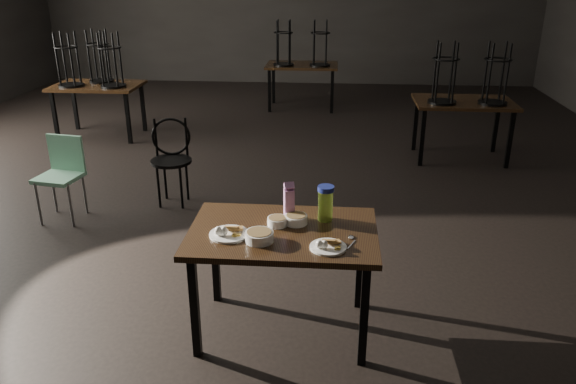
# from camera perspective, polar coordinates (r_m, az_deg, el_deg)

# --- Properties ---
(main_table) EXTENTS (1.20, 0.80, 0.75)m
(main_table) POSITION_cam_1_polar(r_m,az_deg,el_deg) (3.61, -0.52, -5.02)
(main_table) COLOR black
(main_table) RESTS_ON ground
(plate_left) EXTENTS (0.25, 0.25, 0.08)m
(plate_left) POSITION_cam_1_polar(r_m,az_deg,el_deg) (3.52, -6.05, -4.09)
(plate_left) COLOR white
(plate_left) RESTS_ON main_table
(plate_right) EXTENTS (0.22, 0.22, 0.07)m
(plate_right) POSITION_cam_1_polar(r_m,az_deg,el_deg) (3.36, 4.07, -5.42)
(plate_right) COLOR white
(plate_right) RESTS_ON main_table
(bowl_near) EXTENTS (0.13, 0.13, 0.05)m
(bowl_near) POSITION_cam_1_polar(r_m,az_deg,el_deg) (3.63, -1.08, -2.97)
(bowl_near) COLOR white
(bowl_near) RESTS_ON main_table
(bowl_far) EXTENTS (0.15, 0.15, 0.06)m
(bowl_far) POSITION_cam_1_polar(r_m,az_deg,el_deg) (3.65, 0.82, -2.76)
(bowl_far) COLOR white
(bowl_far) RESTS_ON main_table
(bowl_big) EXTENTS (0.18, 0.18, 0.06)m
(bowl_big) POSITION_cam_1_polar(r_m,az_deg,el_deg) (3.43, -2.94, -4.50)
(bowl_big) COLOR white
(bowl_big) RESTS_ON main_table
(juice_carton) EXTENTS (0.08, 0.08, 0.26)m
(juice_carton) POSITION_cam_1_polar(r_m,az_deg,el_deg) (3.69, 0.11, -1.00)
(juice_carton) COLOR #901A7D
(juice_carton) RESTS_ON main_table
(water_bottle) EXTENTS (0.11, 0.11, 0.24)m
(water_bottle) POSITION_cam_1_polar(r_m,az_deg,el_deg) (3.68, 3.84, -1.10)
(water_bottle) COLOR #94C038
(water_bottle) RESTS_ON main_table
(spoon) EXTENTS (0.06, 0.18, 0.01)m
(spoon) POSITION_cam_1_polar(r_m,az_deg,el_deg) (3.49, 6.44, -4.68)
(spoon) COLOR silver
(spoon) RESTS_ON main_table
(bentwood_chair) EXTENTS (0.44, 0.43, 0.87)m
(bentwood_chair) POSITION_cam_1_polar(r_m,az_deg,el_deg) (5.87, -11.77, 3.79)
(bentwood_chair) COLOR black
(bentwood_chair) RESTS_ON ground
(school_chair) EXTENTS (0.43, 0.43, 0.81)m
(school_chair) POSITION_cam_1_polar(r_m,az_deg,el_deg) (5.80, -22.00, 2.08)
(school_chair) COLOR #7BBF98
(school_chair) RESTS_ON ground
(bg_table_left) EXTENTS (1.20, 0.80, 1.48)m
(bg_table_left) POSITION_cam_1_polar(r_m,az_deg,el_deg) (8.43, -18.91, 10.47)
(bg_table_left) COLOR black
(bg_table_left) RESTS_ON ground
(bg_table_right) EXTENTS (1.20, 0.80, 1.48)m
(bg_table_right) POSITION_cam_1_polar(r_m,az_deg,el_deg) (7.32, 17.52, 8.78)
(bg_table_right) COLOR black
(bg_table_right) RESTS_ON ground
(bg_table_far) EXTENTS (1.20, 0.80, 1.48)m
(bg_table_far) POSITION_cam_1_polar(r_m,az_deg,el_deg) (9.66, 1.42, 12.83)
(bg_table_far) COLOR black
(bg_table_far) RESTS_ON ground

